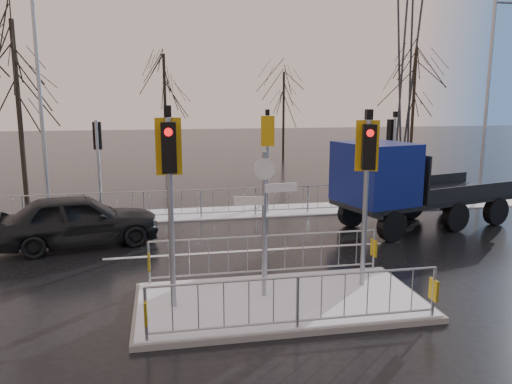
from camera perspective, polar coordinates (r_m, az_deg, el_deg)
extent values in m
plane|color=black|center=(10.78, 2.71, -12.72)|extent=(120.00, 120.00, 0.00)
cube|color=white|center=(18.85, -3.39, -2.37)|extent=(30.00, 2.00, 0.04)
cube|color=silver|center=(14.27, -0.87, -6.74)|extent=(8.00, 0.15, 0.01)
cube|color=slate|center=(10.76, 2.72, -12.43)|extent=(6.00, 3.00, 0.12)
cube|color=white|center=(10.73, 2.72, -12.06)|extent=(5.85, 2.85, 0.03)
cube|color=gold|center=(9.00, -12.49, -13.26)|extent=(0.05, 0.28, 0.42)
cube|color=gold|center=(10.31, 19.65, -10.48)|extent=(0.05, 0.28, 0.42)
cube|color=gold|center=(11.58, -12.14, -7.74)|extent=(0.05, 0.28, 0.42)
cube|color=gold|center=(12.62, 13.32, -6.23)|extent=(0.05, 0.28, 0.42)
cylinder|color=#8E959B|center=(9.88, -9.70, -2.72)|extent=(0.11, 0.11, 3.80)
cube|color=black|center=(9.48, -9.94, 5.00)|extent=(0.28, 0.22, 0.95)
cylinder|color=red|center=(9.34, -9.98, 6.76)|extent=(0.16, 0.04, 0.16)
cube|color=#D19B0C|center=(9.73, -9.96, 5.14)|extent=(0.50, 0.03, 1.10)
cube|color=black|center=(9.61, -10.09, 9.08)|extent=(0.14, 0.14, 0.22)
cylinder|color=#8E959B|center=(11.16, 12.36, -1.52)|extent=(0.11, 0.11, 3.70)
cube|color=black|center=(10.78, 12.77, 5.04)|extent=(0.33, 0.28, 0.95)
cylinder|color=red|center=(10.65, 12.92, 6.59)|extent=(0.16, 0.08, 0.16)
cube|color=#D19B0C|center=(11.03, 12.58, 5.17)|extent=(0.49, 0.16, 1.10)
cube|color=black|center=(10.92, 12.78, 8.63)|extent=(0.14, 0.14, 0.22)
cylinder|color=#8E959B|center=(10.36, 0.92, -3.92)|extent=(0.09, 0.09, 3.10)
cube|color=silver|center=(10.26, 2.85, 0.50)|extent=(0.70, 0.14, 0.18)
cube|color=silver|center=(10.17, -0.84, -1.01)|extent=(0.62, 0.15, 0.18)
cylinder|color=silver|center=(10.09, 0.98, 2.64)|extent=(0.44, 0.03, 0.44)
cylinder|color=#8E959B|center=(18.21, -17.52, 2.35)|extent=(0.11, 0.11, 3.50)
cube|color=black|center=(18.26, -17.67, 6.16)|extent=(0.28, 0.22, 0.95)
cylinder|color=red|center=(18.35, -17.69, 7.12)|extent=(0.16, 0.04, 0.16)
cylinder|color=#8E959B|center=(18.48, 1.29, 3.12)|extent=(0.11, 0.11, 3.60)
cube|color=black|center=(18.53, 1.19, 7.03)|extent=(0.28, 0.22, 0.95)
cylinder|color=red|center=(18.62, 1.12, 7.97)|extent=(0.16, 0.04, 0.16)
cube|color=#D19B0C|center=(18.29, 1.35, 6.98)|extent=(0.50, 0.03, 1.10)
cube|color=black|center=(18.33, 1.31, 9.08)|extent=(0.14, 0.14, 0.22)
cylinder|color=#8E959B|center=(20.13, 15.37, 3.23)|extent=(0.11, 0.11, 3.50)
cube|color=black|center=(20.15, 15.20, 6.67)|extent=(0.33, 0.28, 0.95)
cylinder|color=red|center=(20.22, 15.04, 7.55)|extent=(0.16, 0.08, 0.16)
cube|color=black|center=(19.98, 15.63, 8.55)|extent=(0.14, 0.14, 0.22)
imported|color=black|center=(15.47, -19.60, -3.01)|extent=(4.86, 2.79, 1.56)
cylinder|color=black|center=(15.62, 15.26, -3.78)|extent=(0.99, 0.53, 0.95)
cylinder|color=black|center=(17.12, 10.85, -2.33)|extent=(0.99, 0.53, 0.95)
cylinder|color=black|center=(17.47, 21.85, -2.66)|extent=(0.99, 0.53, 0.95)
cylinder|color=black|center=(18.82, 17.35, -1.45)|extent=(0.99, 0.53, 0.95)
cylinder|color=black|center=(18.91, 25.72, -1.98)|extent=(0.99, 0.53, 0.95)
cylinder|color=black|center=(20.16, 21.29, -0.90)|extent=(0.99, 0.53, 0.95)
cube|color=black|center=(17.77, 18.75, -0.73)|extent=(6.64, 3.78, 0.15)
cube|color=navy|center=(16.14, 13.44, 2.14)|extent=(2.44, 2.71, 1.90)
cube|color=black|center=(16.69, 15.95, 3.62)|extent=(0.54, 1.84, 1.05)
cube|color=#2D3033|center=(15.97, 11.69, -1.73)|extent=(0.69, 2.14, 0.33)
cube|color=black|center=(18.49, 21.08, -0.02)|extent=(4.64, 3.32, 0.11)
cube|color=black|center=(16.93, 16.53, 1.93)|extent=(0.68, 2.22, 1.43)
cylinder|color=black|center=(22.83, -25.43, 8.19)|extent=(0.20, 0.20, 7.36)
cylinder|color=black|center=(31.62, -10.32, 9.06)|extent=(0.19, 0.19, 6.90)
cylinder|color=black|center=(34.65, 3.16, 8.59)|extent=(0.16, 0.16, 5.98)
cylinder|color=black|center=(34.70, 17.52, 9.26)|extent=(0.20, 0.20, 7.36)
cylinder|color=#8E959B|center=(22.20, 24.85, 9.02)|extent=(0.14, 0.14, 8.00)
cylinder|color=#8E959B|center=(22.78, 26.75, 18.77)|extent=(1.00, 0.10, 0.10)
cylinder|color=#8E959B|center=(19.56, -23.41, 9.32)|extent=(0.14, 0.14, 8.20)
cylinder|color=#2D3033|center=(45.69, 17.39, 17.46)|extent=(1.18, 1.18, 19.97)
cylinder|color=#2D3033|center=(45.16, 15.98, 17.62)|extent=(1.18, 1.18, 19.97)
cylinder|color=#2D3033|center=(44.64, 18.14, 17.59)|extent=(1.18, 1.18, 19.97)
cylinder|color=#2D3033|center=(44.09, 16.71, 17.76)|extent=(1.18, 1.18, 19.97)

